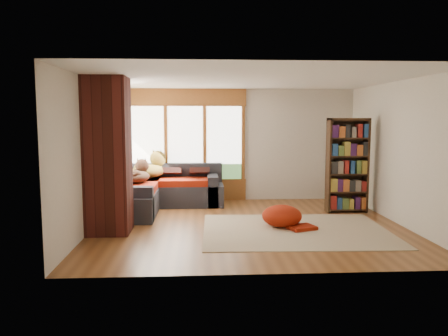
# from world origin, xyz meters

# --- Properties ---
(floor) EXTENTS (5.50, 5.50, 0.00)m
(floor) POSITION_xyz_m (0.00, 0.00, 0.00)
(floor) COLOR brown
(floor) RESTS_ON ground
(ceiling) EXTENTS (5.50, 5.50, 0.00)m
(ceiling) POSITION_xyz_m (0.00, 0.00, 2.60)
(ceiling) COLOR white
(wall_back) EXTENTS (5.50, 0.04, 2.60)m
(wall_back) POSITION_xyz_m (0.00, 2.50, 1.30)
(wall_back) COLOR silver
(wall_back) RESTS_ON ground
(wall_front) EXTENTS (5.50, 0.04, 2.60)m
(wall_front) POSITION_xyz_m (0.00, -2.50, 1.30)
(wall_front) COLOR silver
(wall_front) RESTS_ON ground
(wall_left) EXTENTS (0.04, 5.00, 2.60)m
(wall_left) POSITION_xyz_m (-2.75, 0.00, 1.30)
(wall_left) COLOR silver
(wall_left) RESTS_ON ground
(wall_right) EXTENTS (0.04, 5.00, 2.60)m
(wall_right) POSITION_xyz_m (2.75, 0.00, 1.30)
(wall_right) COLOR silver
(wall_right) RESTS_ON ground
(windows_back) EXTENTS (2.82, 0.10, 1.90)m
(windows_back) POSITION_xyz_m (-1.20, 2.47, 1.35)
(windows_back) COLOR brown
(windows_back) RESTS_ON wall_back
(windows_left) EXTENTS (0.10, 2.62, 1.90)m
(windows_left) POSITION_xyz_m (-2.72, 1.20, 1.35)
(windows_left) COLOR brown
(windows_left) RESTS_ON wall_left
(roller_blind) EXTENTS (0.03, 0.72, 0.90)m
(roller_blind) POSITION_xyz_m (-2.69, 2.03, 1.75)
(roller_blind) COLOR #6A845C
(roller_blind) RESTS_ON wall_left
(brick_chimney) EXTENTS (0.70, 0.70, 2.60)m
(brick_chimney) POSITION_xyz_m (-2.40, -0.35, 1.30)
(brick_chimney) COLOR #471914
(brick_chimney) RESTS_ON ground
(sectional_sofa) EXTENTS (2.20, 2.20, 0.80)m
(sectional_sofa) POSITION_xyz_m (-1.95, 1.70, 0.30)
(sectional_sofa) COLOR #212228
(sectional_sofa) RESTS_ON ground
(area_rug) EXTENTS (3.24, 2.52, 0.01)m
(area_rug) POSITION_xyz_m (0.77, -0.43, 0.01)
(area_rug) COLOR beige
(area_rug) RESTS_ON ground
(bookshelf) EXTENTS (0.83, 0.28, 1.93)m
(bookshelf) POSITION_xyz_m (2.14, 1.01, 0.96)
(bookshelf) COLOR #352011
(bookshelf) RESTS_ON ground
(pouf) EXTENTS (0.85, 0.85, 0.38)m
(pouf) POSITION_xyz_m (0.58, -0.13, 0.20)
(pouf) COLOR #9C230E
(pouf) RESTS_ON area_rug
(dog_tan) EXTENTS (0.99, 1.06, 0.52)m
(dog_tan) POSITION_xyz_m (-1.96, 2.03, 0.80)
(dog_tan) COLOR olive
(dog_tan) RESTS_ON sectional_sofa
(dog_brindle) EXTENTS (0.62, 0.83, 0.41)m
(dog_brindle) POSITION_xyz_m (-2.14, 1.35, 0.74)
(dog_brindle) COLOR #33221A
(dog_brindle) RESTS_ON sectional_sofa
(throw_pillows) EXTENTS (1.98, 1.68, 0.45)m
(throw_pillows) POSITION_xyz_m (-1.92, 1.85, 0.76)
(throw_pillows) COLOR #341D1A
(throw_pillows) RESTS_ON sectional_sofa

